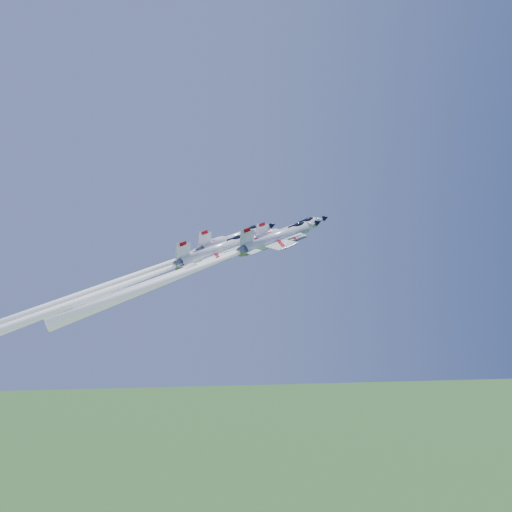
{
  "coord_description": "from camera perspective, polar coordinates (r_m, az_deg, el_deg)",
  "views": [
    {
      "loc": [
        -12.74,
        -97.79,
        73.33
      ],
      "look_at": [
        0.0,
        0.0,
        77.48
      ],
      "focal_mm": 40.0,
      "sensor_mm": 36.0,
      "label": 1
    }
  ],
  "objects": [
    {
      "name": "jet_lead",
      "position": [
        94.49,
        -3.22,
        -0.02
      ],
      "size": [
        33.14,
        19.18,
        30.59
      ],
      "rotation": [
        0.35,
        0.2,
        -1.11
      ],
      "color": "white"
    },
    {
      "name": "jet_left",
      "position": [
        95.66,
        -12.18,
        -1.97
      ],
      "size": [
        40.54,
        23.74,
        42.4
      ],
      "rotation": [
        0.35,
        0.2,
        -1.11
      ],
      "color": "white"
    },
    {
      "name": "jet_right",
      "position": [
        88.06,
        -4.71,
        -0.77
      ],
      "size": [
        33.12,
        19.13,
        29.77
      ],
      "rotation": [
        0.35,
        0.2,
        -1.11
      ],
      "color": "white"
    },
    {
      "name": "jet_slot",
      "position": [
        89.57,
        -15.09,
        -3.56
      ],
      "size": [
        41.48,
        24.29,
        43.34
      ],
      "rotation": [
        0.35,
        0.2,
        -1.11
      ],
      "color": "white"
    }
  ]
}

